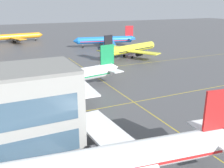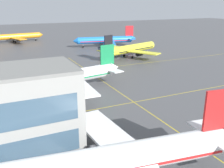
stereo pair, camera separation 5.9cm
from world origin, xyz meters
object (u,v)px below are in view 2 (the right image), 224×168
object	(u,v)px
airliner_front_gate	(118,159)
airliner_second_row	(64,78)
airliner_far_right_stand	(16,36)
airliner_far_left_stand	(106,40)
airliner_third_row	(130,49)

from	to	relation	value
airliner_front_gate	airliner_second_row	world-z (taller)	airliner_front_gate
airliner_front_gate	airliner_far_right_stand	world-z (taller)	airliner_front_gate
airliner_front_gate	airliner_far_right_stand	bearing A→B (deg)	89.69
airliner_front_gate	airliner_far_left_stand	distance (m)	112.59
airliner_front_gate	airliner_third_row	bearing A→B (deg)	59.63
airliner_third_row	airliner_far_left_stand	bearing A→B (deg)	87.32
airliner_third_row	airliner_far_left_stand	world-z (taller)	airliner_far_left_stand
airliner_second_row	airliner_third_row	world-z (taller)	airliner_second_row
airliner_far_left_stand	airliner_front_gate	bearing A→B (deg)	-113.15
airliner_second_row	airliner_far_left_stand	world-z (taller)	airliner_second_row
airliner_third_row	airliner_far_left_stand	size ratio (longest dim) A/B	0.96
airliner_far_right_stand	airliner_second_row	bearing A→B (deg)	-88.49
airliner_third_row	airliner_far_right_stand	xyz separation A→B (m)	(-42.07, 70.30, -0.17)
airliner_front_gate	airliner_second_row	bearing A→B (deg)	84.97
airliner_front_gate	airliner_far_right_stand	xyz separation A→B (m)	(0.78, 143.42, -0.56)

